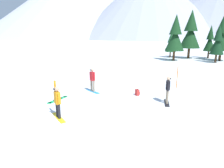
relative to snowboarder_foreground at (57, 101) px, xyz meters
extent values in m
plane|color=white|center=(3.44, 0.50, -0.93)|extent=(800.00, 800.00, 0.00)
cube|color=yellow|center=(0.00, 0.00, -0.92)|extent=(1.35, 1.26, 0.02)
cylinder|color=black|center=(0.12, -0.11, -0.52)|extent=(0.15, 0.15, 0.78)
cylinder|color=black|center=(-0.12, 0.11, -0.52)|extent=(0.15, 0.15, 0.78)
cube|color=orange|center=(0.00, 0.00, 0.19)|extent=(0.46, 0.45, 0.63)
cylinder|color=orange|center=(0.19, -0.17, 0.21)|extent=(0.11, 0.11, 0.58)
cylinder|color=orange|center=(-0.19, 0.17, 0.75)|extent=(0.11, 0.11, 0.60)
sphere|color=tan|center=(0.00, 0.00, 0.66)|extent=(0.24, 0.24, 0.24)
cube|color=black|center=(-0.09, -0.10, 0.67)|extent=(0.15, 0.14, 0.08)
cube|color=black|center=(5.55, 3.94, -0.92)|extent=(0.38, 1.49, 0.02)
cylinder|color=gray|center=(5.54, 4.10, -0.47)|extent=(0.15, 0.15, 0.89)
cylinder|color=gray|center=(5.56, 3.78, -0.47)|extent=(0.15, 0.15, 0.89)
cube|color=black|center=(5.55, 3.94, 0.25)|extent=(0.27, 0.42, 0.55)
cylinder|color=black|center=(5.53, 4.20, 0.24)|extent=(0.11, 0.11, 0.58)
cylinder|color=black|center=(5.56, 3.68, 0.24)|extent=(0.11, 0.11, 0.58)
sphere|color=tan|center=(5.55, 3.94, 0.69)|extent=(0.24, 0.24, 0.24)
cube|color=black|center=(5.69, 3.95, 0.70)|extent=(0.05, 0.17, 0.08)
cube|color=#1E8CD8|center=(-0.01, 5.08, -0.92)|extent=(1.41, 1.10, 0.02)
cylinder|color=gray|center=(0.12, 4.99, -0.47)|extent=(0.15, 0.15, 0.87)
cylinder|color=gray|center=(-0.14, 5.17, -0.47)|extent=(0.15, 0.15, 0.87)
cube|color=red|center=(-0.01, 5.08, 0.28)|extent=(0.47, 0.43, 0.64)
cylinder|color=red|center=(0.20, 4.93, 0.32)|extent=(0.11, 0.11, 0.58)
cylinder|color=red|center=(-0.22, 5.23, 0.32)|extent=(0.11, 0.11, 0.58)
sphere|color=tan|center=(-0.01, 5.08, 0.77)|extent=(0.24, 0.24, 0.24)
cube|color=black|center=(-0.09, 4.97, 0.78)|extent=(0.16, 0.13, 0.08)
cube|color=#19B259|center=(-1.59, 2.60, -0.92)|extent=(0.62, 1.58, 0.02)
cylinder|color=#19B259|center=(-1.76, 1.84, -0.92)|extent=(0.34, 0.34, 0.02)
cylinder|color=#19B259|center=(-1.42, 3.36, -0.92)|extent=(0.34, 0.34, 0.02)
cube|color=black|center=(-1.64, 2.37, -0.87)|extent=(0.18, 0.23, 0.07)
cube|color=black|center=(-1.54, 2.83, -0.87)|extent=(0.18, 0.23, 0.07)
cube|color=red|center=(3.45, 5.05, -0.71)|extent=(0.35, 0.38, 0.44)
cube|color=maroon|center=(3.56, 5.13, -0.78)|extent=(0.18, 0.21, 0.20)
cylinder|color=black|center=(3.45, 5.05, -0.47)|extent=(0.09, 0.11, 0.02)
cylinder|color=orange|center=(6.27, 7.94, -0.03)|extent=(0.06, 0.06, 1.82)
cylinder|color=#472D19|center=(12.49, 30.66, -0.29)|extent=(0.29, 0.29, 1.28)
cone|color=#143819|center=(12.49, 30.66, 1.72)|extent=(1.96, 1.96, 2.73)
cone|color=#143819|center=(12.49, 30.66, 3.63)|extent=(1.28, 1.28, 2.50)
cylinder|color=#472D19|center=(5.84, 30.05, -0.41)|extent=(0.24, 0.24, 1.04)
cone|color=#194723|center=(5.84, 30.05, 1.21)|extent=(1.95, 1.95, 2.21)
cone|color=#194723|center=(5.84, 30.05, 2.76)|extent=(1.27, 1.27, 2.02)
cylinder|color=#472D19|center=(6.38, 25.55, -0.12)|extent=(0.37, 0.37, 1.62)
cone|color=#143819|center=(6.38, 25.55, 2.41)|extent=(3.05, 3.05, 3.45)
cone|color=#143819|center=(6.38, 25.55, 4.82)|extent=(1.99, 1.99, 3.16)
cylinder|color=#472D19|center=(12.52, 24.71, -0.30)|extent=(0.29, 0.29, 1.28)
cone|color=black|center=(12.52, 24.71, 1.70)|extent=(2.00, 2.00, 2.71)
cone|color=black|center=(12.52, 24.71, 3.60)|extent=(1.30, 1.30, 2.49)
cylinder|color=#472D19|center=(9.01, 29.49, -0.01)|extent=(0.42, 0.42, 1.84)
cone|color=#143819|center=(9.01, 29.49, 2.86)|extent=(3.57, 3.57, 3.91)
cone|color=#143819|center=(9.01, 29.49, 5.60)|extent=(2.32, 2.32, 3.58)
cylinder|color=#472D19|center=(13.64, 27.29, -0.09)|extent=(0.38, 0.38, 1.68)
cone|color=#143819|center=(13.64, 27.29, 2.53)|extent=(3.24, 3.24, 3.57)
cone|color=#143819|center=(13.64, 27.29, 5.04)|extent=(2.10, 2.10, 3.28)
cone|color=#B2B7C6|center=(-90.64, 201.83, 35.31)|extent=(198.81, 198.81, 72.49)
cone|color=#9EA3B2|center=(-12.59, 170.55, 26.97)|extent=(130.38, 130.38, 55.81)
camera|label=1|loc=(5.39, -8.66, 3.46)|focal=31.73mm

